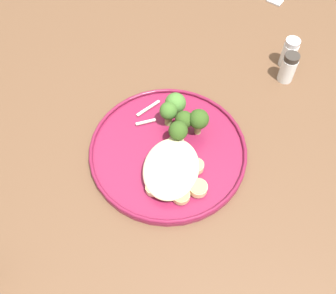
{
  "coord_description": "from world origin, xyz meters",
  "views": [
    {
      "loc": [
        0.43,
        0.1,
        1.35
      ],
      "look_at": [
        0.06,
        0.02,
        0.76
      ],
      "focal_mm": 41.2,
      "sensor_mm": 36.0,
      "label": 1
    }
  ],
  "objects_px": {
    "broccoli_floret_center_pile": "(175,103)",
    "pepper_shaker": "(288,68)",
    "seared_scallop_right_edge": "(176,171)",
    "broccoli_floret_near_rim": "(178,132)",
    "dinner_plate": "(168,150)",
    "seared_scallop_large_seared": "(176,143)",
    "salt_shaker": "(289,53)",
    "seared_scallop_tilted_round": "(153,188)",
    "broccoli_floret_small_sprig": "(168,114)",
    "seared_scallop_half_hidden": "(196,166)",
    "seared_scallop_tiny_bay": "(198,188)",
    "seared_scallop_center_golden": "(181,195)",
    "broccoli_floret_beside_noodles": "(199,120)",
    "seared_scallop_left_edge": "(164,162)",
    "broccoli_floret_front_edge": "(184,120)"
  },
  "relations": [
    {
      "from": "broccoli_floret_center_pile",
      "to": "pepper_shaker",
      "type": "bearing_deg",
      "value": 125.8
    },
    {
      "from": "seared_scallop_right_edge",
      "to": "broccoli_floret_near_rim",
      "type": "distance_m",
      "value": 0.07
    },
    {
      "from": "broccoli_floret_near_rim",
      "to": "dinner_plate",
      "type": "bearing_deg",
      "value": -38.62
    },
    {
      "from": "pepper_shaker",
      "to": "broccoli_floret_near_rim",
      "type": "bearing_deg",
      "value": -41.3
    },
    {
      "from": "seared_scallop_large_seared",
      "to": "salt_shaker",
      "type": "relative_size",
      "value": 0.47
    },
    {
      "from": "seared_scallop_right_edge",
      "to": "seared_scallop_tilted_round",
      "type": "height_order",
      "value": "same"
    },
    {
      "from": "seared_scallop_large_seared",
      "to": "broccoli_floret_small_sprig",
      "type": "relative_size",
      "value": 0.57
    },
    {
      "from": "seared_scallop_half_hidden",
      "to": "salt_shaker",
      "type": "distance_m",
      "value": 0.34
    },
    {
      "from": "broccoli_floret_center_pile",
      "to": "seared_scallop_tiny_bay",
      "type": "bearing_deg",
      "value": 24.54
    },
    {
      "from": "broccoli_floret_small_sprig",
      "to": "seared_scallop_right_edge",
      "type": "bearing_deg",
      "value": 19.08
    },
    {
      "from": "seared_scallop_center_golden",
      "to": "broccoli_floret_beside_noodles",
      "type": "bearing_deg",
      "value": 178.11
    },
    {
      "from": "seared_scallop_left_edge",
      "to": "broccoli_floret_front_edge",
      "type": "relative_size",
      "value": 0.64
    },
    {
      "from": "salt_shaker",
      "to": "pepper_shaker",
      "type": "relative_size",
      "value": 1.0
    },
    {
      "from": "broccoli_floret_center_pile",
      "to": "seared_scallop_right_edge",
      "type": "bearing_deg",
      "value": 11.67
    },
    {
      "from": "seared_scallop_center_golden",
      "to": "broccoli_floret_small_sprig",
      "type": "height_order",
      "value": "broccoli_floret_small_sprig"
    },
    {
      "from": "seared_scallop_center_golden",
      "to": "seared_scallop_large_seared",
      "type": "height_order",
      "value": "seared_scallop_center_golden"
    },
    {
      "from": "seared_scallop_tilted_round",
      "to": "broccoli_floret_small_sprig",
      "type": "relative_size",
      "value": 0.49
    },
    {
      "from": "seared_scallop_tiny_bay",
      "to": "broccoli_floret_front_edge",
      "type": "xyz_separation_m",
      "value": [
        -0.12,
        -0.05,
        0.02
      ]
    },
    {
      "from": "broccoli_floret_center_pile",
      "to": "broccoli_floret_small_sprig",
      "type": "relative_size",
      "value": 0.98
    },
    {
      "from": "seared_scallop_center_golden",
      "to": "broccoli_floret_center_pile",
      "type": "relative_size",
      "value": 0.57
    },
    {
      "from": "seared_scallop_right_edge",
      "to": "broccoli_floret_center_pile",
      "type": "bearing_deg",
      "value": -168.33
    },
    {
      "from": "seared_scallop_large_seared",
      "to": "broccoli_floret_center_pile",
      "type": "height_order",
      "value": "broccoli_floret_center_pile"
    },
    {
      "from": "salt_shaker",
      "to": "broccoli_floret_beside_noodles",
      "type": "bearing_deg",
      "value": -34.8
    },
    {
      "from": "seared_scallop_tilted_round",
      "to": "broccoli_floret_center_pile",
      "type": "relative_size",
      "value": 0.5
    },
    {
      "from": "seared_scallop_large_seared",
      "to": "broccoli_floret_front_edge",
      "type": "height_order",
      "value": "broccoli_floret_front_edge"
    },
    {
      "from": "seared_scallop_center_golden",
      "to": "broccoli_floret_near_rim",
      "type": "relative_size",
      "value": 0.53
    },
    {
      "from": "seared_scallop_right_edge",
      "to": "broccoli_floret_beside_noodles",
      "type": "xyz_separation_m",
      "value": [
        -0.1,
        0.02,
        0.03
      ]
    },
    {
      "from": "broccoli_floret_front_edge",
      "to": "broccoli_floret_small_sprig",
      "type": "distance_m",
      "value": 0.03
    },
    {
      "from": "seared_scallop_tiny_bay",
      "to": "broccoli_floret_near_rim",
      "type": "xyz_separation_m",
      "value": [
        -0.09,
        -0.05,
        0.03
      ]
    },
    {
      "from": "dinner_plate",
      "to": "seared_scallop_tilted_round",
      "type": "bearing_deg",
      "value": -4.7
    },
    {
      "from": "broccoli_floret_center_pile",
      "to": "broccoli_floret_near_rim",
      "type": "height_order",
      "value": "broccoli_floret_near_rim"
    },
    {
      "from": "broccoli_floret_center_pile",
      "to": "broccoli_floret_near_rim",
      "type": "bearing_deg",
      "value": 15.39
    },
    {
      "from": "broccoli_floret_center_pile",
      "to": "seared_scallop_center_golden",
      "type": "bearing_deg",
      "value": 14.47
    },
    {
      "from": "seared_scallop_tiny_bay",
      "to": "seared_scallop_large_seared",
      "type": "height_order",
      "value": "seared_scallop_tiny_bay"
    },
    {
      "from": "seared_scallop_tiny_bay",
      "to": "seared_scallop_tilted_round",
      "type": "bearing_deg",
      "value": -78.39
    },
    {
      "from": "seared_scallop_tiny_bay",
      "to": "broccoli_floret_center_pile",
      "type": "distance_m",
      "value": 0.17
    },
    {
      "from": "seared_scallop_half_hidden",
      "to": "pepper_shaker",
      "type": "relative_size",
      "value": 0.41
    },
    {
      "from": "dinner_plate",
      "to": "pepper_shaker",
      "type": "relative_size",
      "value": 4.33
    },
    {
      "from": "seared_scallop_right_edge",
      "to": "broccoli_floret_near_rim",
      "type": "bearing_deg",
      "value": -172.2
    },
    {
      "from": "pepper_shaker",
      "to": "seared_scallop_right_edge",
      "type": "bearing_deg",
      "value": -32.72
    },
    {
      "from": "seared_scallop_left_edge",
      "to": "broccoli_floret_small_sprig",
      "type": "height_order",
      "value": "broccoli_floret_small_sprig"
    },
    {
      "from": "seared_scallop_left_edge",
      "to": "broccoli_floret_small_sprig",
      "type": "distance_m",
      "value": 0.09
    },
    {
      "from": "seared_scallop_tiny_bay",
      "to": "broccoli_floret_beside_noodles",
      "type": "bearing_deg",
      "value": -170.13
    },
    {
      "from": "seared_scallop_half_hidden",
      "to": "broccoli_floret_beside_noodles",
      "type": "relative_size",
      "value": 0.47
    },
    {
      "from": "broccoli_floret_small_sprig",
      "to": "broccoli_floret_near_rim",
      "type": "xyz_separation_m",
      "value": [
        0.04,
        0.03,
        0.0
      ]
    },
    {
      "from": "dinner_plate",
      "to": "broccoli_floret_beside_noodles",
      "type": "distance_m",
      "value": 0.08
    },
    {
      "from": "seared_scallop_half_hidden",
      "to": "seared_scallop_left_edge",
      "type": "bearing_deg",
      "value": -86.64
    },
    {
      "from": "broccoli_floret_front_edge",
      "to": "pepper_shaker",
      "type": "height_order",
      "value": "pepper_shaker"
    },
    {
      "from": "salt_shaker",
      "to": "pepper_shaker",
      "type": "distance_m",
      "value": 0.04
    },
    {
      "from": "seared_scallop_tiny_bay",
      "to": "seared_scallop_large_seared",
      "type": "xyz_separation_m",
      "value": [
        -0.08,
        -0.06,
        -0.0
      ]
    }
  ]
}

